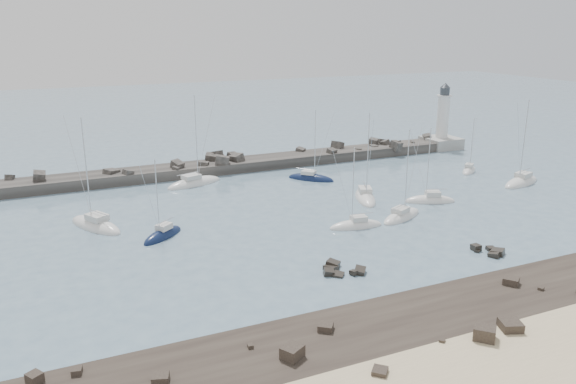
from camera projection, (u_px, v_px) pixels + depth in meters
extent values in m
plane|color=slate|center=(334.00, 239.00, 69.81)|extent=(400.00, 400.00, 0.00)
cube|color=beige|center=(539.00, 382.00, 41.82)|extent=(140.00, 14.00, 1.00)
cube|color=black|center=(451.00, 321.00, 50.57)|extent=(140.00, 12.00, 0.70)
cube|color=black|center=(510.00, 326.00, 48.09)|extent=(2.24, 2.24, 0.92)
cube|color=black|center=(511.00, 281.00, 56.86)|extent=(1.98, 2.00, 0.69)
cube|color=black|center=(442.00, 341.00, 46.31)|extent=(0.70, 0.69, 0.36)
cube|color=black|center=(484.00, 334.00, 46.56)|extent=(2.32, 2.33, 1.28)
cube|color=black|center=(326.00, 327.00, 48.29)|extent=(1.72, 1.71, 0.57)
cube|color=black|center=(250.00, 346.00, 45.67)|extent=(0.51, 0.58, 0.30)
cube|color=black|center=(380.00, 372.00, 42.10)|extent=(1.62, 1.62, 0.50)
cube|color=black|center=(541.00, 289.00, 55.65)|extent=(0.68, 0.67, 0.27)
cube|color=black|center=(77.00, 371.00, 42.28)|extent=(0.91, 1.00, 0.45)
cube|color=black|center=(35.00, 378.00, 41.11)|extent=(1.38, 1.41, 0.80)
cube|color=black|center=(292.00, 352.00, 44.15)|extent=(2.12, 2.02, 1.03)
cube|color=black|center=(160.00, 378.00, 41.28)|extent=(1.53, 1.44, 0.59)
cube|color=black|center=(333.00, 265.00, 61.78)|extent=(1.98, 1.95, 1.16)
cube|color=black|center=(338.00, 276.00, 59.61)|extent=(1.54, 1.65, 1.01)
cube|color=black|center=(331.00, 269.00, 61.03)|extent=(1.75, 1.83, 0.98)
cube|color=black|center=(360.00, 273.00, 60.23)|extent=(1.74, 1.94, 1.48)
cube|color=black|center=(354.00, 272.00, 59.71)|extent=(0.90, 1.01, 0.59)
cube|color=black|center=(329.00, 273.00, 59.67)|extent=(1.37, 1.35, 1.10)
cube|color=black|center=(491.00, 250.00, 66.32)|extent=(1.17, 1.13, 0.88)
cube|color=black|center=(494.00, 255.00, 64.41)|extent=(1.47, 1.56, 1.02)
cube|color=black|center=(498.00, 252.00, 65.08)|extent=(2.11, 2.09, 0.92)
cube|color=black|center=(476.00, 248.00, 66.22)|extent=(1.00, 1.12, 0.97)
cube|color=black|center=(477.00, 251.00, 65.79)|extent=(0.84, 0.87, 0.52)
cube|color=#312E2B|center=(195.00, 173.00, 100.04)|extent=(115.00, 6.00, 3.20)
cube|color=#312E2B|center=(224.00, 163.00, 100.56)|extent=(0.92, 1.11, 0.90)
cube|color=#312E2B|center=(128.00, 174.00, 93.22)|extent=(2.15, 2.06, 1.64)
cube|color=#312E2B|center=(383.00, 143.00, 117.22)|extent=(1.43, 1.49, 1.04)
cube|color=#312E2B|center=(119.00, 172.00, 94.99)|extent=(1.16, 1.13, 0.99)
cube|color=#312E2B|center=(396.00, 146.00, 113.74)|extent=(2.58, 2.53, 2.29)
cube|color=#312E2B|center=(219.00, 158.00, 103.49)|extent=(2.34, 2.08, 1.61)
cube|color=#312E2B|center=(381.00, 142.00, 117.77)|extent=(1.77, 1.63, 1.49)
cube|color=#312E2B|center=(10.00, 178.00, 90.02)|extent=(1.66, 1.89, 1.48)
cube|color=#312E2B|center=(203.00, 165.00, 99.39)|extent=(2.46, 2.48, 1.51)
cube|color=#312E2B|center=(234.00, 157.00, 104.21)|extent=(2.73, 2.87, 1.81)
cube|color=#312E2B|center=(332.00, 152.00, 108.65)|extent=(2.16, 2.09, 1.58)
cube|color=#312E2B|center=(177.00, 169.00, 96.45)|extent=(1.87, 1.87, 1.35)
cube|color=#312E2B|center=(427.00, 138.00, 121.14)|extent=(2.35, 2.15, 1.97)
cube|color=#312E2B|center=(111.00, 173.00, 93.96)|extent=(3.01, 2.79, 1.61)
cube|color=#312E2B|center=(358.00, 150.00, 111.65)|extent=(1.43, 1.52, 0.94)
cube|color=#312E2B|center=(217.00, 156.00, 103.64)|extent=(2.32, 2.47, 2.26)
cube|color=#312E2B|center=(39.00, 177.00, 89.11)|extent=(2.15, 2.07, 2.35)
cube|color=#312E2B|center=(373.00, 142.00, 116.18)|extent=(2.32, 2.52, 1.67)
cube|color=#312E2B|center=(442.00, 136.00, 121.16)|extent=(3.05, 2.68, 2.60)
cube|color=#312E2B|center=(385.00, 143.00, 116.16)|extent=(2.16, 2.08, 1.70)
cube|color=#312E2B|center=(211.00, 158.00, 102.56)|extent=(2.66, 2.77, 2.29)
cube|color=#312E2B|center=(237.00, 159.00, 102.31)|extent=(2.98, 2.89, 2.52)
cube|color=#312E2B|center=(396.00, 146.00, 113.35)|extent=(2.66, 2.70, 2.49)
cube|color=#312E2B|center=(177.00, 166.00, 97.44)|extent=(2.49, 2.82, 2.20)
cube|color=#312E2B|center=(223.00, 163.00, 100.38)|extent=(1.27, 1.56, 1.39)
cube|color=#312E2B|center=(37.00, 183.00, 88.92)|extent=(1.21, 1.17, 1.20)
cube|color=#312E2B|center=(222.00, 161.00, 99.76)|extent=(3.10, 2.60, 2.16)
cube|color=#312E2B|center=(300.00, 151.00, 110.25)|extent=(2.26, 2.32, 1.49)
cube|color=#312E2B|center=(337.00, 146.00, 112.97)|extent=(2.93, 2.95, 2.05)
cube|color=#312E2B|center=(374.00, 147.00, 114.55)|extent=(1.43, 1.73, 1.08)
cube|color=#312E2B|center=(412.00, 143.00, 117.99)|extent=(1.25, 1.48, 1.32)
cube|color=gray|center=(441.00, 144.00, 121.21)|extent=(7.00, 7.00, 3.00)
cylinder|color=white|center=(443.00, 117.00, 119.49)|extent=(2.50, 2.50, 9.00)
cylinder|color=white|center=(445.00, 96.00, 118.22)|extent=(3.20, 3.20, 0.25)
cylinder|color=#353A40|center=(445.00, 92.00, 117.97)|extent=(2.00, 2.00, 1.60)
cone|color=#353A40|center=(445.00, 85.00, 117.60)|extent=(2.20, 2.20, 1.00)
ellipsoid|color=silver|center=(96.00, 227.00, 73.88)|extent=(7.39, 10.18, 2.50)
cube|color=silver|center=(97.00, 217.00, 73.17)|extent=(3.07, 3.39, 0.79)
cylinder|color=silver|center=(86.00, 169.00, 72.12)|extent=(0.14, 0.14, 13.37)
cylinder|color=silver|center=(100.00, 213.00, 72.55)|extent=(1.98, 3.54, 0.11)
ellipsoid|color=#0D193A|center=(163.00, 237.00, 70.47)|extent=(6.61, 5.94, 2.02)
cube|color=silver|center=(164.00, 227.00, 70.41)|extent=(2.35, 2.27, 0.73)
cylinder|color=silver|center=(157.00, 196.00, 68.44)|extent=(0.12, 0.12, 9.19)
cylinder|color=silver|center=(166.00, 220.00, 70.63)|extent=(2.18, 1.80, 0.10)
ellipsoid|color=silver|center=(194.00, 184.00, 93.58)|extent=(10.59, 6.11, 2.41)
cube|color=silver|center=(191.00, 177.00, 92.86)|extent=(3.32, 2.81, 0.72)
cylinder|color=silver|center=(196.00, 137.00, 91.85)|extent=(0.12, 0.12, 13.65)
cylinder|color=silver|center=(187.00, 174.00, 92.21)|extent=(3.88, 1.35, 0.10)
ellipsoid|color=silver|center=(356.00, 227.00, 73.88)|extent=(7.58, 3.35, 1.96)
cube|color=silver|center=(359.00, 218.00, 73.64)|extent=(2.25, 1.77, 0.65)
cylinder|color=silver|center=(353.00, 185.00, 72.08)|extent=(0.11, 0.11, 9.89)
cylinder|color=silver|center=(363.00, 214.00, 73.60)|extent=(2.91, 0.54, 0.09)
ellipsoid|color=silver|center=(365.00, 199.00, 85.80)|extent=(6.07, 9.45, 2.29)
cube|color=silver|center=(365.00, 189.00, 85.86)|extent=(2.66, 3.04, 0.73)
cylinder|color=silver|center=(368.00, 155.00, 83.08)|extent=(0.12, 0.12, 12.24)
cylinder|color=silver|center=(365.00, 184.00, 86.27)|extent=(1.49, 3.39, 0.10)
ellipsoid|color=silver|center=(402.00, 217.00, 77.47)|extent=(8.67, 5.78, 2.08)
cube|color=silver|center=(401.00, 210.00, 76.83)|extent=(2.82, 2.49, 0.65)
cylinder|color=silver|center=(407.00, 171.00, 76.08)|extent=(0.11, 0.11, 11.27)
cylinder|color=silver|center=(399.00, 207.00, 76.23)|extent=(3.08, 1.45, 0.09)
ellipsoid|color=#0D193A|center=(311.00, 179.00, 96.61)|extent=(7.53, 7.69, 2.03)
cube|color=silver|center=(309.00, 172.00, 96.42)|extent=(2.79, 2.81, 0.63)
cylinder|color=silver|center=(315.00, 143.00, 94.53)|extent=(0.11, 0.11, 11.09)
cylinder|color=silver|center=(306.00, 169.00, 96.46)|extent=(2.34, 2.43, 0.09)
ellipsoid|color=silver|center=(430.00, 202.00, 84.34)|extent=(7.97, 5.09, 2.14)
cube|color=silver|center=(433.00, 194.00, 83.99)|extent=(2.56, 2.24, 0.74)
cylinder|color=silver|center=(429.00, 163.00, 82.59)|extent=(0.13, 0.13, 10.32)
cylinder|color=silver|center=(437.00, 189.00, 83.81)|extent=(2.87, 1.26, 0.11)
ellipsoid|color=silver|center=(521.00, 183.00, 94.04)|extent=(10.07, 5.81, 2.46)
cube|color=silver|center=(523.00, 175.00, 93.94)|extent=(3.16, 2.68, 0.79)
cylinder|color=silver|center=(524.00, 140.00, 91.39)|extent=(0.13, 0.13, 12.98)
cylinder|color=silver|center=(526.00, 170.00, 94.16)|extent=(3.69, 1.30, 0.11)
ellipsoid|color=silver|center=(469.00, 171.00, 101.92)|extent=(6.31, 5.64, 1.87)
cube|color=silver|center=(469.00, 166.00, 101.32)|extent=(2.23, 2.16, 0.66)
cylinder|color=silver|center=(472.00, 143.00, 100.88)|extent=(0.11, 0.11, 8.76)
cylinder|color=silver|center=(469.00, 163.00, 100.76)|extent=(2.08, 1.70, 0.09)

